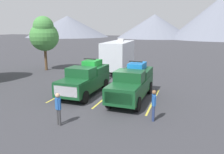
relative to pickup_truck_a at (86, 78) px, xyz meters
The scene contains 11 objects.
ground_plane 2.15m from the pickup_truck_a, 15.26° to the right, with size 240.00×240.00×0.00m, color #38383D.
pickup_truck_a is the anchor object (origin of this frame).
pickup_truck_b 3.59m from the pickup_truck_a, ahead, with size 2.14×5.70×2.54m.
lot_stripe_a 1.96m from the pickup_truck_a, behind, with size 0.12×5.50×0.01m, color gold.
lot_stripe_b 2.10m from the pickup_truck_a, ahead, with size 0.12×5.50×0.01m, color gold.
lot_stripe_c 5.19m from the pickup_truck_a, ahead, with size 0.12×5.50×0.01m, color gold.
camper_trailer_a 9.03m from the pickup_truck_a, 91.60° to the left, with size 2.79×7.88×3.64m.
person_a 6.45m from the pickup_truck_a, 30.79° to the right, with size 0.26×0.36×1.69m.
person_b 5.52m from the pickup_truck_a, 78.54° to the right, with size 0.35×0.29×1.70m.
tree_a 11.31m from the pickup_truck_a, 140.62° to the left, with size 3.24×3.24×6.12m.
mountain_ridge 92.36m from the pickup_truck_a, 91.93° to the left, with size 150.31×43.75×17.84m.
Camera 1 is at (5.29, -13.83, 4.85)m, focal length 35.11 mm.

